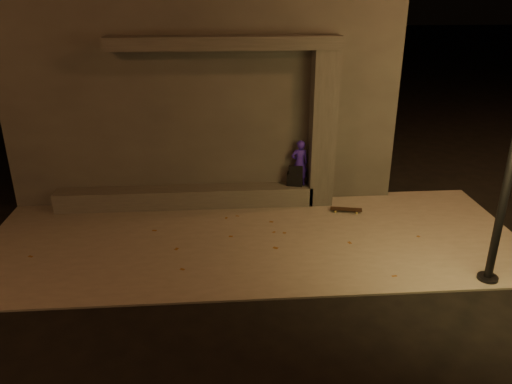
{
  "coord_description": "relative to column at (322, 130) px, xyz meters",
  "views": [
    {
      "loc": [
        -0.66,
        -7.2,
        4.91
      ],
      "look_at": [
        0.04,
        2.0,
        1.07
      ],
      "focal_mm": 35.0,
      "sensor_mm": 36.0,
      "label": 1
    }
  ],
  "objects": [
    {
      "name": "canopy",
      "position": [
        -2.2,
        0.05,
        1.94
      ],
      "size": [
        5.0,
        0.7,
        0.28
      ],
      "primitive_type": "cube",
      "color": "#3D3B38",
      "rests_on": "column"
    },
    {
      "name": "ground",
      "position": [
        -1.7,
        -3.75,
        -1.84
      ],
      "size": [
        120.0,
        120.0,
        0.0
      ],
      "primitive_type": "plane",
      "color": "black",
      "rests_on": "ground"
    },
    {
      "name": "ledge",
      "position": [
        -3.2,
        0.0,
        -1.58
      ],
      "size": [
        6.0,
        0.55,
        0.45
      ],
      "primitive_type": "cube",
      "color": "#494742",
      "rests_on": "sidewalk"
    },
    {
      "name": "sidewalk",
      "position": [
        -1.7,
        -1.75,
        -1.82
      ],
      "size": [
        11.0,
        4.4,
        0.04
      ],
      "primitive_type": "cube",
      "color": "slate",
      "rests_on": "ground"
    },
    {
      "name": "skateboard",
      "position": [
        0.52,
        -0.65,
        -1.73
      ],
      "size": [
        0.74,
        0.34,
        0.08
      ],
      "rotation": [
        0.0,
        0.0,
        -0.23
      ],
      "color": "black",
      "rests_on": "sidewalk"
    },
    {
      "name": "building",
      "position": [
        -2.7,
        2.74,
        0.77
      ],
      "size": [
        9.0,
        5.1,
        5.22
      ],
      "color": "#3D3B38",
      "rests_on": "ground"
    },
    {
      "name": "column",
      "position": [
        0.0,
        0.0,
        0.0
      ],
      "size": [
        0.55,
        0.55,
        3.6
      ],
      "primitive_type": "cube",
      "color": "#3D3B38",
      "rests_on": "sidewalk"
    },
    {
      "name": "backpack",
      "position": [
        -0.6,
        0.0,
        -1.17
      ],
      "size": [
        0.41,
        0.31,
        0.52
      ],
      "rotation": [
        0.0,
        0.0,
        -0.21
      ],
      "color": "black",
      "rests_on": "ledge"
    },
    {
      "name": "skateboarder",
      "position": [
        -0.5,
        0.0,
        -0.8
      ],
      "size": [
        0.42,
        0.28,
        1.11
      ],
      "primitive_type": "imported",
      "rotation": [
        0.0,
        0.0,
        3.19
      ],
      "color": "#2F19A4",
      "rests_on": "ledge"
    }
  ]
}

